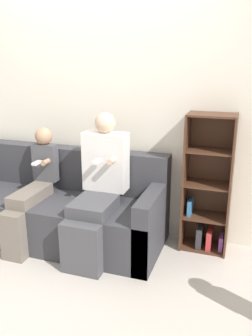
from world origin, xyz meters
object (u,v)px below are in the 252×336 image
couch (57,209)px  child_seated (32,189)px  bookshelf (207,190)px  adult_seated (98,185)px

couch → child_seated: bearing=-133.8°
child_seated → couch: bearing=46.2°
couch → bookshelf: bookshelf is taller
child_seated → bookshelf: size_ratio=0.85×
child_seated → bookshelf: bookshelf is taller
couch → adult_seated: (0.52, -0.12, 0.36)m
bookshelf → adult_seated: bearing=-156.1°
couch → child_seated: size_ratio=1.94×
child_seated → bookshelf: (1.62, 0.46, 0.02)m
couch → child_seated: 0.35m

